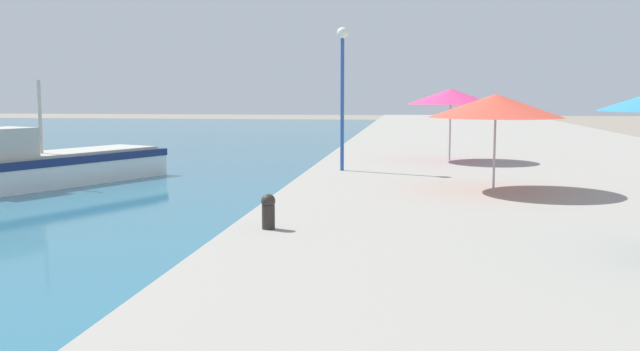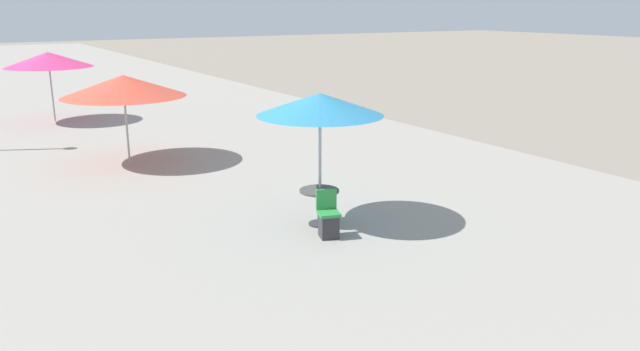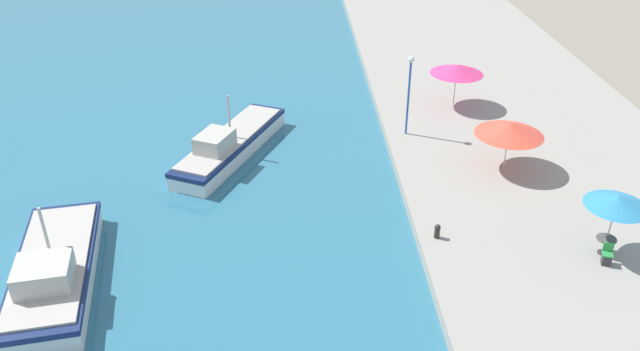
{
  "view_description": "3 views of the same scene",
  "coord_description": "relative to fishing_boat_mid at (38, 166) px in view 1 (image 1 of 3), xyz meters",
  "views": [
    {
      "loc": [
        3.42,
        0.82,
        3.11
      ],
      "look_at": [
        1.5,
        15.3,
        1.4
      ],
      "focal_mm": 40.0,
      "sensor_mm": 36.0,
      "label": 1
    },
    {
      "loc": [
        1.18,
        1.85,
        4.9
      ],
      "look_at": [
        7.46,
        12.22,
        1.6
      ],
      "focal_mm": 35.0,
      "sensor_mm": 36.0,
      "label": 2
    },
    {
      "loc": [
        -5.18,
        -7.95,
        16.13
      ],
      "look_at": [
        -4.0,
        18.0,
        1.2
      ],
      "focal_mm": 35.0,
      "sensor_mm": 36.0,
      "label": 3
    }
  ],
  "objects": [
    {
      "name": "cafe_umbrella_striped",
      "position": [
        13.45,
        4.98,
        2.23
      ],
      "size": [
        3.22,
        3.22,
        2.64
      ],
      "color": "#B7B7B7",
      "rests_on": "quay_promenade"
    },
    {
      "name": "fishing_boat_mid",
      "position": [
        0.0,
        0.0,
        0.0
      ],
      "size": [
        5.83,
        9.39,
        3.47
      ],
      "rotation": [
        0.0,
        0.0,
        -0.42
      ],
      "color": "white",
      "rests_on": "water_basin"
    },
    {
      "name": "lamppost",
      "position": [
        9.84,
        1.13,
        2.96
      ],
      "size": [
        0.36,
        0.36,
        4.56
      ],
      "color": "#28519E",
      "rests_on": "quay_promenade"
    },
    {
      "name": "quay_promenade",
      "position": [
        16.72,
        14.52,
        -0.43
      ],
      "size": [
        16.0,
        90.0,
        0.6
      ],
      "color": "gray",
      "rests_on": "ground_plane"
    },
    {
      "name": "mooring_bollard",
      "position": [
        9.49,
        -8.96,
        0.22
      ],
      "size": [
        0.26,
        0.26,
        0.65
      ],
      "color": "#2D2823",
      "rests_on": "quay_promenade"
    },
    {
      "name": "cafe_umbrella_white",
      "position": [
        14.19,
        -3.03,
        2.04
      ],
      "size": [
        3.42,
        3.42,
        2.47
      ],
      "color": "#B7B7B7",
      "rests_on": "quay_promenade"
    }
  ]
}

